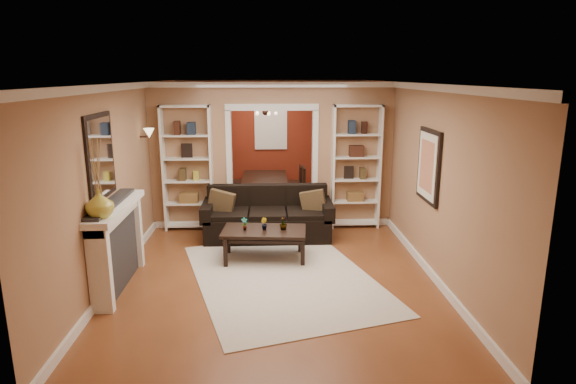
{
  "coord_description": "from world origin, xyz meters",
  "views": [
    {
      "loc": [
        -0.09,
        -7.69,
        2.82
      ],
      "look_at": [
        0.21,
        -0.8,
        1.14
      ],
      "focal_mm": 30.0,
      "sensor_mm": 36.0,
      "label": 1
    }
  ],
  "objects_px": {
    "bookshelf_left": "(188,169)",
    "dining_table": "(266,191)",
    "sofa": "(268,214)",
    "coffee_table": "(264,245)",
    "bookshelf_right": "(356,167)",
    "fireplace": "(119,246)"
  },
  "relations": [
    {
      "from": "sofa",
      "to": "coffee_table",
      "type": "relative_size",
      "value": 1.77
    },
    {
      "from": "sofa",
      "to": "coffee_table",
      "type": "distance_m",
      "value": 1.05
    },
    {
      "from": "sofa",
      "to": "bookshelf_left",
      "type": "bearing_deg",
      "value": 158.25
    },
    {
      "from": "fireplace",
      "to": "dining_table",
      "type": "xyz_separation_m",
      "value": [
        1.97,
        4.18,
        -0.27
      ]
    },
    {
      "from": "coffee_table",
      "to": "bookshelf_right",
      "type": "distance_m",
      "value": 2.52
    },
    {
      "from": "coffee_table",
      "to": "dining_table",
      "type": "distance_m",
      "value": 3.27
    },
    {
      "from": "coffee_table",
      "to": "sofa",
      "type": "bearing_deg",
      "value": 91.85
    },
    {
      "from": "coffee_table",
      "to": "fireplace",
      "type": "height_order",
      "value": "fireplace"
    },
    {
      "from": "coffee_table",
      "to": "fireplace",
      "type": "distance_m",
      "value": 2.17
    },
    {
      "from": "dining_table",
      "to": "fireplace",
      "type": "bearing_deg",
      "value": 154.78
    },
    {
      "from": "sofa",
      "to": "fireplace",
      "type": "distance_m",
      "value": 2.79
    },
    {
      "from": "bookshelf_left",
      "to": "dining_table",
      "type": "bearing_deg",
      "value": 49.14
    },
    {
      "from": "sofa",
      "to": "dining_table",
      "type": "height_order",
      "value": "sofa"
    },
    {
      "from": "bookshelf_right",
      "to": "dining_table",
      "type": "height_order",
      "value": "bookshelf_right"
    },
    {
      "from": "bookshelf_left",
      "to": "dining_table",
      "type": "xyz_separation_m",
      "value": [
        1.43,
        1.65,
        -0.84
      ]
    },
    {
      "from": "bookshelf_left",
      "to": "sofa",
      "type": "bearing_deg",
      "value": -21.75
    },
    {
      "from": "bookshelf_left",
      "to": "dining_table",
      "type": "height_order",
      "value": "bookshelf_left"
    },
    {
      "from": "sofa",
      "to": "bookshelf_right",
      "type": "bearing_deg",
      "value": 19.41
    },
    {
      "from": "bookshelf_right",
      "to": "sofa",
      "type": "bearing_deg",
      "value": -160.59
    },
    {
      "from": "bookshelf_left",
      "to": "dining_table",
      "type": "distance_m",
      "value": 2.34
    },
    {
      "from": "bookshelf_left",
      "to": "bookshelf_right",
      "type": "xyz_separation_m",
      "value": [
        3.1,
        0.0,
        0.0
      ]
    },
    {
      "from": "bookshelf_left",
      "to": "bookshelf_right",
      "type": "bearing_deg",
      "value": 0.0
    }
  ]
}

